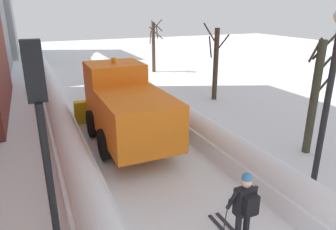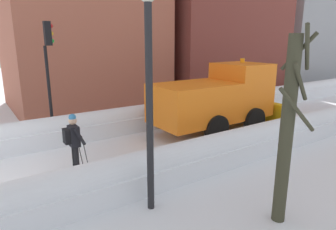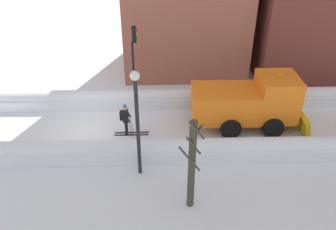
% 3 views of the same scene
% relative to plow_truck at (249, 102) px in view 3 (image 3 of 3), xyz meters
% --- Properties ---
extents(ground_plane, '(80.00, 80.00, 0.00)m').
position_rel_plow_truck_xyz_m(ground_plane, '(0.25, 1.50, -1.48)').
color(ground_plane, white).
extents(snowbank_left, '(1.10, 36.00, 1.08)m').
position_rel_plow_truck_xyz_m(snowbank_left, '(-2.23, 1.50, -0.99)').
color(snowbank_left, white).
rests_on(snowbank_left, ground).
extents(snowbank_right, '(1.10, 36.00, 1.04)m').
position_rel_plow_truck_xyz_m(snowbank_right, '(2.74, 1.50, -1.02)').
color(snowbank_right, white).
rests_on(snowbank_right, ground).
extents(plow_truck, '(3.20, 5.98, 3.12)m').
position_rel_plow_truck_xyz_m(plow_truck, '(0.00, 0.00, 0.00)').
color(plow_truck, orange).
rests_on(plow_truck, ground).
extents(skier, '(0.62, 1.80, 1.81)m').
position_rel_plow_truck_xyz_m(skier, '(0.67, -6.50, -0.48)').
color(skier, black).
rests_on(skier, ground).
extents(traffic_light_pole, '(0.28, 0.42, 4.60)m').
position_rel_plow_truck_xyz_m(traffic_light_pole, '(-3.06, -6.14, 1.74)').
color(traffic_light_pole, black).
rests_on(traffic_light_pole, ground).
extents(street_lamp, '(0.40, 0.40, 5.03)m').
position_rel_plow_truck_xyz_m(street_lamp, '(3.72, -5.66, 1.72)').
color(street_lamp, black).
rests_on(street_lamp, ground).
extents(bare_tree_near, '(0.83, 0.94, 4.22)m').
position_rel_plow_truck_xyz_m(bare_tree_near, '(5.75, -3.56, 0.63)').
color(bare_tree_near, '#383827').
rests_on(bare_tree_near, ground).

